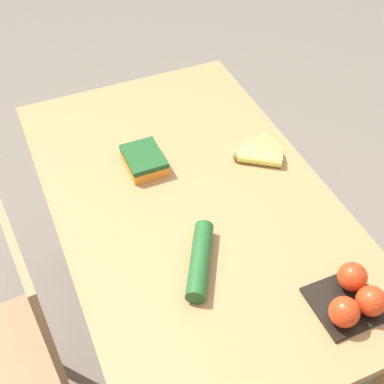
% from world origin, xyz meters
% --- Properties ---
extents(ground_plane, '(12.00, 12.00, 0.00)m').
position_xyz_m(ground_plane, '(0.00, 0.00, 0.00)').
color(ground_plane, '#665B51').
extents(dining_table, '(1.32, 0.80, 0.77)m').
position_xyz_m(dining_table, '(0.00, 0.00, 0.66)').
color(dining_table, '#9E7044').
rests_on(dining_table, ground_plane).
extents(chair, '(0.45, 0.43, 0.95)m').
position_xyz_m(chair, '(-0.11, 0.63, 0.49)').
color(chair, '#8E6642').
rests_on(chair, ground_plane).
extents(banana_bunch, '(0.16, 0.16, 0.03)m').
position_xyz_m(banana_bunch, '(0.09, -0.26, 0.79)').
color(banana_bunch, brown).
rests_on(banana_bunch, dining_table).
extents(tomato_pack, '(0.16, 0.16, 0.08)m').
position_xyz_m(tomato_pack, '(-0.50, -0.22, 0.81)').
color(tomato_pack, black).
rests_on(tomato_pack, dining_table).
extents(carrot_bag, '(0.14, 0.11, 0.05)m').
position_xyz_m(carrot_bag, '(0.19, 0.08, 0.80)').
color(carrot_bag, orange).
rests_on(carrot_bag, dining_table).
extents(cucumber_near, '(0.23, 0.16, 0.05)m').
position_xyz_m(cucumber_near, '(-0.23, 0.08, 0.79)').
color(cucumber_near, '#1E5123').
rests_on(cucumber_near, dining_table).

